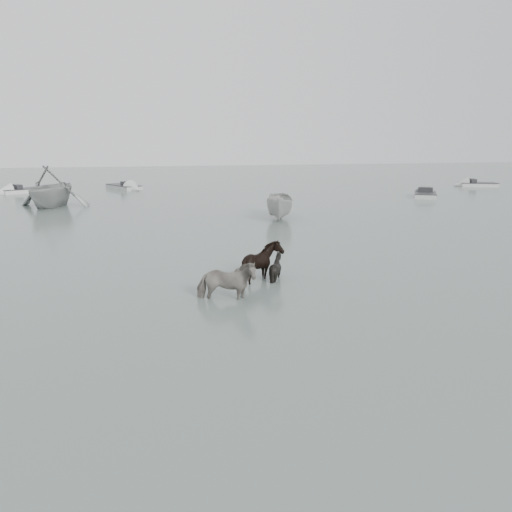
# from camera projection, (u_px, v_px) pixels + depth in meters

# --- Properties ---
(ground) EXTENTS (140.00, 140.00, 0.00)m
(ground) POSITION_uv_depth(u_px,v_px,m) (264.00, 294.00, 15.35)
(ground) COLOR #4D5B54
(ground) RESTS_ON ground
(pony_pinto) EXTENTS (1.96, 1.24, 1.53)m
(pony_pinto) POSITION_uv_depth(u_px,v_px,m) (226.00, 275.00, 14.68)
(pony_pinto) COLOR black
(pony_pinto) RESTS_ON ground
(pony_dark) EXTENTS (1.78, 1.90, 1.52)m
(pony_dark) POSITION_uv_depth(u_px,v_px,m) (262.00, 259.00, 16.56)
(pony_dark) COLOR black
(pony_dark) RESTS_ON ground
(pony_black) EXTENTS (1.35, 1.29, 1.17)m
(pony_black) POSITION_uv_depth(u_px,v_px,m) (276.00, 262.00, 16.99)
(pony_black) COLOR black
(pony_black) RESTS_ON ground
(rowboat_trail) EXTENTS (6.33, 6.84, 2.98)m
(rowboat_trail) POSITION_uv_depth(u_px,v_px,m) (51.00, 185.00, 34.17)
(rowboat_trail) COLOR #989A98
(rowboat_trail) RESTS_ON ground
(boat_small) EXTENTS (2.60, 4.38, 1.59)m
(boat_small) POSITION_uv_depth(u_px,v_px,m) (280.00, 205.00, 29.29)
(boat_small) COLOR #A3A39F
(boat_small) RESTS_ON ground
(skiff_port) EXTENTS (3.57, 4.69, 0.75)m
(skiff_port) POSITION_uv_depth(u_px,v_px,m) (425.00, 193.00, 39.78)
(skiff_port) COLOR #AFB2AF
(skiff_port) RESTS_ON ground
(skiff_outer) EXTENTS (5.37, 4.18, 0.75)m
(skiff_outer) POSITION_uv_depth(u_px,v_px,m) (26.00, 188.00, 43.03)
(skiff_outer) COLOR silver
(skiff_outer) RESTS_ON ground
(skiff_mid) EXTENTS (4.31, 5.78, 0.75)m
(skiff_mid) POSITION_uv_depth(u_px,v_px,m) (124.00, 185.00, 46.16)
(skiff_mid) COLOR #AAADAA
(skiff_mid) RESTS_ON ground
(skiff_star) EXTENTS (4.95, 2.97, 0.75)m
(skiff_star) POSITION_uv_depth(u_px,v_px,m) (478.00, 183.00, 48.31)
(skiff_star) COLOR #B3B3AE
(skiff_star) RESTS_ON ground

